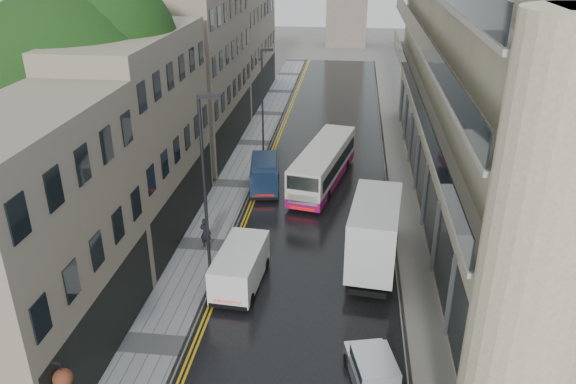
% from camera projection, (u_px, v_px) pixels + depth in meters
% --- Properties ---
extents(road, '(9.00, 85.00, 0.02)m').
position_uv_depth(road, '(320.00, 189.00, 37.67)').
color(road, black).
rests_on(road, ground).
extents(left_sidewalk, '(2.70, 85.00, 0.12)m').
position_uv_depth(left_sidewalk, '(234.00, 184.00, 38.26)').
color(left_sidewalk, gray).
rests_on(left_sidewalk, ground).
extents(right_sidewalk, '(1.80, 85.00, 0.12)m').
position_uv_depth(right_sidewalk, '(401.00, 192.00, 37.08)').
color(right_sidewalk, slate).
rests_on(right_sidewalk, ground).
extents(old_shop_row, '(4.50, 56.00, 12.00)m').
position_uv_depth(old_shop_row, '(187.00, 88.00, 38.41)').
color(old_shop_row, gray).
rests_on(old_shop_row, ground).
extents(modern_block, '(8.00, 40.00, 14.00)m').
position_uv_depth(modern_block, '(499.00, 98.00, 32.32)').
color(modern_block, beige).
rests_on(modern_block, ground).
extents(tree_near, '(10.56, 10.56, 13.89)m').
position_uv_depth(tree_near, '(75.00, 116.00, 29.31)').
color(tree_near, black).
rests_on(tree_near, ground).
extents(tree_far, '(9.24, 9.24, 12.46)m').
position_uv_depth(tree_far, '(161.00, 74.00, 41.31)').
color(tree_far, black).
rests_on(tree_far, ground).
extents(cream_bus, '(4.13, 10.05, 2.67)m').
position_uv_depth(cream_bus, '(297.00, 179.00, 35.82)').
color(cream_bus, beige).
rests_on(cream_bus, road).
extents(white_lorry, '(3.02, 7.65, 3.91)m').
position_uv_depth(white_lorry, '(350.00, 246.00, 26.87)').
color(white_lorry, silver).
rests_on(white_lorry, road).
extents(white_van, '(2.23, 4.58, 2.02)m').
position_uv_depth(white_van, '(213.00, 283.00, 25.67)').
color(white_van, white).
rests_on(white_van, road).
extents(navy_van, '(2.37, 4.69, 2.29)m').
position_uv_depth(navy_van, '(251.00, 182.00, 35.87)').
color(navy_van, '#0E1C33').
rests_on(navy_van, road).
extents(pedestrian, '(0.73, 0.56, 1.77)m').
position_uv_depth(pedestrian, '(206.00, 233.00, 30.05)').
color(pedestrian, black).
rests_on(pedestrian, left_sidewalk).
extents(lamp_post_near, '(1.05, 0.47, 9.10)m').
position_uv_depth(lamp_post_near, '(205.00, 190.00, 26.24)').
color(lamp_post_near, black).
rests_on(lamp_post_near, left_sidewalk).
extents(lamp_post_far, '(0.92, 0.50, 8.01)m').
position_uv_depth(lamp_post_far, '(262.00, 104.00, 41.46)').
color(lamp_post_far, black).
rests_on(lamp_post_far, left_sidewalk).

